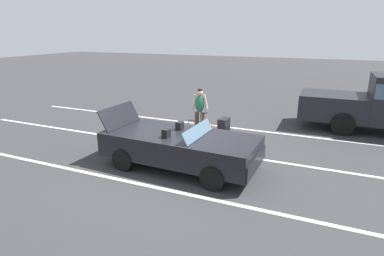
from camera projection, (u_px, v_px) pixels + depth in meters
name	position (u px, v px, depth m)	size (l,w,h in m)	color
ground_plane	(180.00, 167.00, 8.55)	(80.00, 80.00, 0.00)	#333335
lot_line_near	(157.00, 188.00, 7.41)	(18.00, 0.12, 0.01)	silver
lot_line_mid	(200.00, 150.00, 9.78)	(18.00, 0.12, 0.01)	silver
lot_line_far	(226.00, 127.00, 12.15)	(18.00, 0.12, 0.01)	silver
convertible_car	(187.00, 148.00, 8.30)	(4.26, 1.96, 1.51)	black
suitcase_large_black	(224.00, 129.00, 10.64)	(0.34, 0.50, 0.74)	black
suitcase_medium_bright	(205.00, 133.00, 10.37)	(0.45, 0.45, 1.01)	orange
suitcase_small_carryon	(191.00, 138.00, 10.06)	(0.39, 0.33, 0.89)	red
duffel_bag	(179.00, 135.00, 10.67)	(0.70, 0.46, 0.34)	#19723F
traveler_person	(200.00, 109.00, 11.03)	(0.60, 0.30, 1.65)	#4C3F2D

